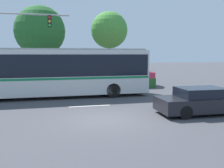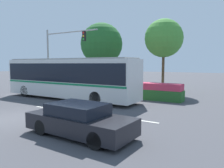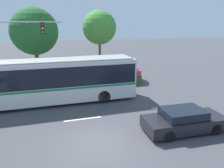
# 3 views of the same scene
# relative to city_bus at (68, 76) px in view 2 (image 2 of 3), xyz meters

# --- Properties ---
(ground_plane) EXTENTS (140.00, 140.00, 0.00)m
(ground_plane) POSITION_rel_city_bus_xyz_m (1.82, -6.59, -1.92)
(ground_plane) COLOR #444449
(city_bus) EXTENTS (12.38, 2.58, 3.38)m
(city_bus) POSITION_rel_city_bus_xyz_m (0.00, 0.00, 0.00)
(city_bus) COLOR silver
(city_bus) RESTS_ON ground
(sedan_foreground) EXTENTS (4.69, 2.04, 1.33)m
(sedan_foreground) POSITION_rel_city_bus_xyz_m (6.78, -6.73, -1.28)
(sedan_foreground) COLOR black
(sedan_foreground) RESTS_ON ground
(traffic_light_pole) EXTENTS (6.51, 0.24, 6.48)m
(traffic_light_pole) POSITION_rel_city_bus_xyz_m (-3.80, 2.85, 2.42)
(traffic_light_pole) COLOR gray
(traffic_light_pole) RESTS_ON ground
(flowering_hedge) EXTENTS (6.45, 1.22, 1.36)m
(flowering_hedge) POSITION_rel_city_bus_xyz_m (5.33, 3.43, -1.25)
(flowering_hedge) COLOR #286028
(flowering_hedge) RESTS_ON ground
(street_tree_left) EXTENTS (4.71, 4.71, 7.51)m
(street_tree_left) POSITION_rel_city_bus_xyz_m (-1.43, 7.07, 3.22)
(street_tree_left) COLOR brown
(street_tree_left) RESTS_ON ground
(street_tree_centre) EXTENTS (3.80, 3.80, 7.37)m
(street_tree_centre) POSITION_rel_city_bus_xyz_m (5.47, 7.90, 3.54)
(street_tree_centre) COLOR brown
(street_tree_centre) RESTS_ON ground
(lane_stripe_near) EXTENTS (2.40, 0.16, 0.01)m
(lane_stripe_near) POSITION_rel_city_bus_xyz_m (7.77, -3.29, -1.91)
(lane_stripe_near) COLOR silver
(lane_stripe_near) RESTS_ON ground
(lane_stripe_mid) EXTENTS (2.40, 0.16, 0.01)m
(lane_stripe_mid) POSITION_rel_city_bus_xyz_m (1.53, -3.56, -1.91)
(lane_stripe_mid) COLOR silver
(lane_stripe_mid) RESTS_ON ground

